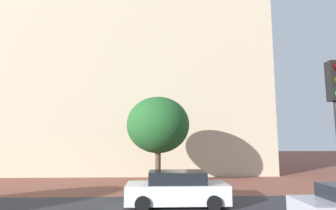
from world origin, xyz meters
TOP-DOWN VIEW (x-y plane):
  - landmark_building at (-2.39, 27.99)m, footprint 24.02×14.82m
  - car_white at (0.60, 11.39)m, footprint 4.53×1.95m
  - tree_curb_far at (-0.28, 16.41)m, footprint 4.05×4.05m

SIDE VIEW (x-z plane):
  - car_white at x=0.60m, z-range -0.03..1.51m
  - tree_curb_far at x=-0.28m, z-range 1.04..6.78m
  - landmark_building at x=-2.39m, z-range -8.44..29.91m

